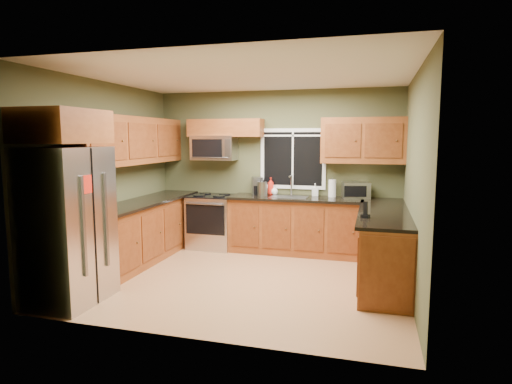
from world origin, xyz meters
The scene contains 29 objects.
floor centered at (0.00, 0.00, 0.00)m, with size 4.20×4.20×0.00m, color #B0784D.
ceiling centered at (0.00, 0.00, 2.70)m, with size 4.20×4.20×0.00m, color white.
back_wall centered at (0.00, 1.80, 1.35)m, with size 4.20×4.20×0.00m, color #494B2D.
front_wall centered at (0.00, -1.80, 1.35)m, with size 4.20×4.20×0.00m, color #494B2D.
left_wall centered at (-2.10, 0.00, 1.35)m, with size 3.60×3.60×0.00m, color #494B2D.
right_wall centered at (2.10, 0.00, 1.35)m, with size 3.60×3.60×0.00m, color #494B2D.
window centered at (0.30, 1.78, 1.55)m, with size 1.12×0.03×1.02m.
base_cabinets_left centered at (-1.80, 0.48, 0.45)m, with size 0.60×2.65×0.90m, color brown.
countertop_left centered at (-1.78, 0.48, 0.92)m, with size 0.65×2.65×0.04m, color black.
base_cabinets_back centered at (0.42, 1.50, 0.45)m, with size 2.17×0.60×0.90m, color brown.
countertop_back centered at (0.42, 1.48, 0.92)m, with size 2.17×0.65×0.04m, color black.
base_cabinets_peninsula centered at (1.80, 0.54, 0.45)m, with size 0.60×2.52×0.90m.
countertop_peninsula centered at (1.78, 0.55, 0.92)m, with size 0.65×2.50×0.04m, color black.
upper_cabinets_left centered at (-1.94, 0.48, 1.86)m, with size 0.33×2.65×0.72m, color brown.
upper_cabinets_back_left centered at (-0.85, 1.64, 2.07)m, with size 1.30×0.33×0.30m, color brown.
upper_cabinets_back_right centered at (1.45, 1.64, 1.86)m, with size 1.30×0.33×0.72m, color brown.
upper_cabinet_over_fridge centered at (-1.74, -1.30, 2.03)m, with size 0.72×0.90×0.38m, color brown.
refrigerator centered at (-1.74, -1.30, 0.90)m, with size 0.74×0.90×1.80m.
range centered at (-1.05, 1.47, 0.47)m, with size 0.76×0.69×0.94m.
microwave centered at (-1.05, 1.61, 1.73)m, with size 0.76×0.41×0.42m.
sink centered at (0.30, 1.49, 0.95)m, with size 0.60×0.42×0.36m.
toaster_oven centered at (1.36, 1.62, 1.07)m, with size 0.48×0.41×0.26m.
coffee_maker centered at (-0.29, 1.64, 1.08)m, with size 0.24×0.28×0.30m.
kettle centered at (-0.15, 1.47, 1.08)m, with size 0.20×0.20×0.29m.
paper_towel_roll centered at (0.98, 1.66, 1.08)m, with size 0.15×0.15×0.32m.
soap_bottle_a centered at (-0.06, 1.70, 1.09)m, with size 0.11×0.11×0.29m, color red.
soap_bottle_b centered at (0.70, 1.70, 1.05)m, with size 0.10×0.10×0.21m, color white.
soap_bottle_c centered at (0.00, 1.70, 1.02)m, with size 0.12×0.12×0.16m, color white.
cordless_phone centered at (1.55, -0.09, 1.00)m, with size 0.12×0.12×0.20m.
Camera 1 is at (1.63, -5.36, 1.90)m, focal length 30.00 mm.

